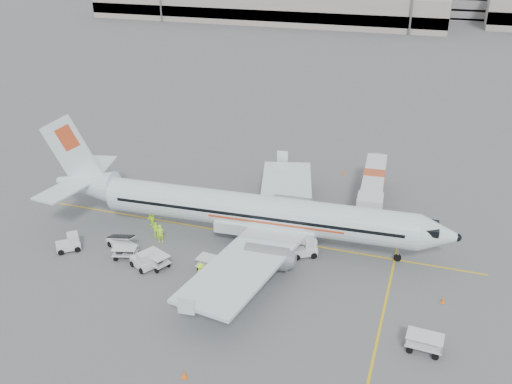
% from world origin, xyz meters
% --- Properties ---
extents(ground, '(360.00, 360.00, 0.00)m').
position_xyz_m(ground, '(0.00, 0.00, 0.00)').
color(ground, '#56595B').
extents(stripe_lead, '(44.00, 0.20, 0.01)m').
position_xyz_m(stripe_lead, '(0.00, 0.00, 0.01)').
color(stripe_lead, yellow).
rests_on(stripe_lead, ground).
extents(stripe_cross, '(0.20, 20.00, 0.01)m').
position_xyz_m(stripe_cross, '(14.00, -8.00, 0.01)').
color(stripe_cross, yellow).
rests_on(stripe_cross, ground).
extents(terminal_west, '(110.00, 22.00, 9.00)m').
position_xyz_m(terminal_west, '(-40.00, 130.00, 4.50)').
color(terminal_west, gray).
rests_on(terminal_west, ground).
extents(aircraft, '(40.61, 32.58, 10.79)m').
position_xyz_m(aircraft, '(1.02, -0.81, 5.39)').
color(aircraft, white).
rests_on(aircraft, ground).
extents(jet_bridge, '(3.94, 15.22, 3.95)m').
position_xyz_m(jet_bridge, '(10.39, 10.27, 1.98)').
color(jet_bridge, silver).
rests_on(jet_bridge, ground).
extents(belt_loader, '(4.60, 3.17, 2.34)m').
position_xyz_m(belt_loader, '(-10.45, -6.16, 1.17)').
color(belt_loader, silver).
rests_on(belt_loader, ground).
extents(tug_fore, '(2.69, 2.31, 1.81)m').
position_xyz_m(tug_fore, '(5.96, -2.00, 0.90)').
color(tug_fore, silver).
rests_on(tug_fore, ground).
extents(tug_mid, '(2.55, 2.17, 1.71)m').
position_xyz_m(tug_mid, '(-7.07, -8.49, 0.85)').
color(tug_mid, silver).
rests_on(tug_mid, ground).
extents(tug_aft, '(2.46, 2.34, 1.67)m').
position_xyz_m(tug_aft, '(-15.07, -8.07, 0.84)').
color(tug_aft, silver).
rests_on(tug_aft, ground).
extents(cart_loaded_a, '(2.92, 2.42, 1.32)m').
position_xyz_m(cart_loaded_a, '(-6.03, -7.93, 0.66)').
color(cart_loaded_a, silver).
rests_on(cart_loaded_a, ground).
extents(cart_loaded_b, '(2.43, 1.81, 1.13)m').
position_xyz_m(cart_loaded_b, '(-9.35, -7.59, 0.56)').
color(cart_loaded_b, silver).
rests_on(cart_loaded_b, ground).
extents(cart_empty_a, '(2.56, 1.67, 1.26)m').
position_xyz_m(cart_empty_a, '(-1.13, -6.97, 0.63)').
color(cart_empty_a, silver).
rests_on(cart_empty_a, ground).
extents(cart_empty_b, '(2.65, 1.67, 1.33)m').
position_xyz_m(cart_empty_b, '(17.26, -11.76, 0.67)').
color(cart_empty_b, silver).
rests_on(cart_empty_b, ground).
extents(cone_nose, '(0.34, 0.34, 0.55)m').
position_xyz_m(cone_nose, '(18.39, -5.38, 0.28)').
color(cone_nose, orange).
rests_on(cone_nose, ground).
extents(cone_port, '(0.37, 0.37, 0.60)m').
position_xyz_m(cone_port, '(5.96, 17.86, 0.30)').
color(cone_port, orange).
rests_on(cone_port, ground).
extents(cone_stbd, '(0.39, 0.39, 0.63)m').
position_xyz_m(cone_stbd, '(2.21, -19.68, 0.32)').
color(cone_stbd, orange).
rests_on(cone_stbd, ground).
extents(crew_a, '(0.77, 0.61, 1.83)m').
position_xyz_m(crew_a, '(-7.60, -3.96, 0.92)').
color(crew_a, '#BAF724').
rests_on(crew_a, ground).
extents(crew_b, '(1.09, 1.05, 1.76)m').
position_xyz_m(crew_b, '(-9.90, -1.50, 0.88)').
color(crew_b, '#BAF724').
rests_on(crew_b, ground).
extents(crew_c, '(0.73, 1.24, 1.90)m').
position_xyz_m(crew_c, '(-1.23, -8.98, 0.95)').
color(crew_c, '#BAF724').
rests_on(crew_c, ground).
extents(crew_d, '(1.06, 0.77, 1.68)m').
position_xyz_m(crew_d, '(-8.45, -3.27, 0.84)').
color(crew_d, '#BAF724').
rests_on(crew_d, ground).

